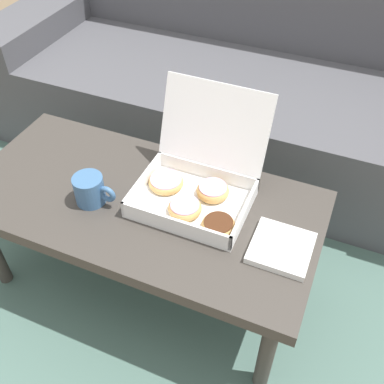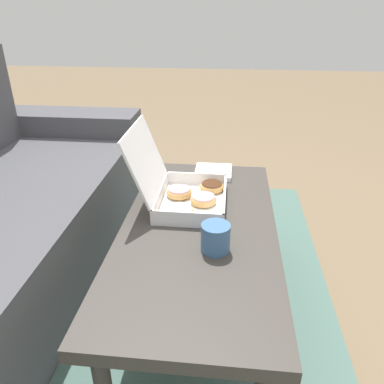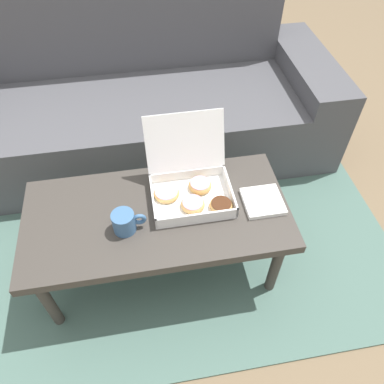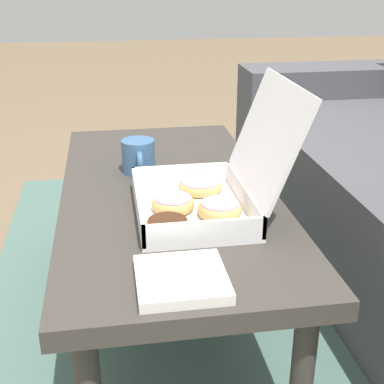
% 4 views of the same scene
% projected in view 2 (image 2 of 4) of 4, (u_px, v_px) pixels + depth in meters
% --- Properties ---
extents(ground_plane, '(12.00, 12.00, 0.00)m').
position_uv_depth(ground_plane, '(176.00, 316.00, 1.42)').
color(ground_plane, '#756047').
extents(area_rug, '(2.26, 1.81, 0.01)m').
position_uv_depth(area_rug, '(99.00, 309.00, 1.45)').
color(area_rug, '#4C6B60').
rests_on(area_rug, ground_plane).
extents(coffee_table, '(1.05, 0.51, 0.41)m').
position_uv_depth(coffee_table, '(199.00, 238.00, 1.25)').
color(coffee_table, '#3D3833').
rests_on(coffee_table, ground_plane).
extents(pastry_box, '(0.32, 0.33, 0.28)m').
position_uv_depth(pastry_box, '(183.00, 191.00, 1.35)').
color(pastry_box, white).
rests_on(pastry_box, coffee_table).
extents(coffee_mug, '(0.13, 0.09, 0.09)m').
position_uv_depth(coffee_mug, '(216.00, 237.00, 1.09)').
color(coffee_mug, '#3D6693').
rests_on(coffee_mug, coffee_table).
extents(napkin_stack, '(0.15, 0.15, 0.02)m').
position_uv_depth(napkin_stack, '(213.00, 172.00, 1.60)').
color(napkin_stack, white).
rests_on(napkin_stack, coffee_table).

